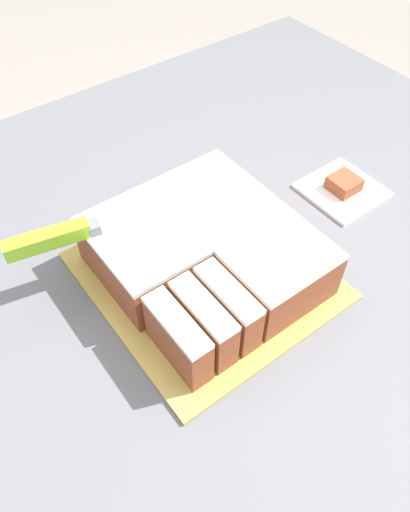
{
  "coord_description": "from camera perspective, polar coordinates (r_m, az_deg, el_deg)",
  "views": [
    {
      "loc": [
        -0.26,
        -0.37,
        1.47
      ],
      "look_at": [
        0.01,
        -0.01,
        0.94
      ],
      "focal_mm": 35.0,
      "sensor_mm": 36.0,
      "label": 1
    }
  ],
  "objects": [
    {
      "name": "knife",
      "position": [
        0.68,
        -14.52,
        2.72
      ],
      "size": [
        0.34,
        0.09,
        0.02
      ],
      "rotation": [
        0.0,
        0.0,
        -0.21
      ],
      "color": "silver",
      "rests_on": "cake"
    },
    {
      "name": "cake_board",
      "position": [
        0.72,
        0.0,
        -2.23
      ],
      "size": [
        0.31,
        0.33,
        0.01
      ],
      "color": "gold",
      "rests_on": "countertop"
    },
    {
      "name": "brownie",
      "position": [
        0.87,
        15.69,
        7.9
      ],
      "size": [
        0.05,
        0.05,
        0.02
      ],
      "color": "#994C2D",
      "rests_on": "paper_napkin"
    },
    {
      "name": "ground_plane",
      "position": [
        1.53,
        -0.59,
        -23.65
      ],
      "size": [
        8.0,
        8.0,
        0.0
      ],
      "primitive_type": "plane",
      "color": "#9E9384"
    },
    {
      "name": "countertop",
      "position": [
        1.11,
        -0.78,
        -16.84
      ],
      "size": [
        1.4,
        1.1,
        0.9
      ],
      "color": "slate",
      "rests_on": "ground_plane"
    },
    {
      "name": "cake",
      "position": [
        0.69,
        0.04,
        0.33
      ],
      "size": [
        0.26,
        0.28,
        0.08
      ],
      "color": "#994C2D",
      "rests_on": "cake_board"
    },
    {
      "name": "paper_napkin",
      "position": [
        0.88,
        15.5,
        7.2
      ],
      "size": [
        0.12,
        0.12,
        0.01
      ],
      "color": "white",
      "rests_on": "countertop"
    }
  ]
}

